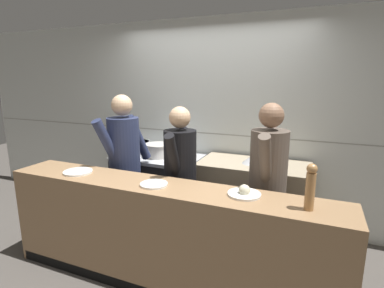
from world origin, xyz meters
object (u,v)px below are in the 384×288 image
(braising_pot, at_px, (185,151))
(pepper_mill, at_px, (310,186))
(mixing_bowl_steel, at_px, (253,159))
(plated_dish_main, at_px, (78,172))
(stock_pot, at_px, (138,147))
(sauce_pot, at_px, (158,150))
(plated_dish_appetiser, at_px, (154,184))
(plated_dish_dessert, at_px, (244,193))
(oven_range, at_px, (160,188))
(chef_line, at_px, (267,184))
(chef_head_cook, at_px, (125,163))
(chef_sous, at_px, (180,177))

(braising_pot, distance_m, pepper_mill, 1.85)
(mixing_bowl_steel, height_order, plated_dish_main, mixing_bowl_steel)
(stock_pot, relative_size, mixing_bowl_steel, 1.26)
(stock_pot, xyz_separation_m, sauce_pot, (0.34, -0.06, 0.00))
(stock_pot, relative_size, pepper_mill, 0.95)
(plated_dish_appetiser, bearing_deg, plated_dish_dessert, 6.16)
(braising_pot, distance_m, plated_dish_appetiser, 1.14)
(oven_range, xyz_separation_m, pepper_mill, (1.85, -1.17, 0.70))
(plated_dish_main, bearing_deg, mixing_bowl_steel, 37.68)
(braising_pot, xyz_separation_m, plated_dish_main, (-0.64, -1.11, -0.01))
(oven_range, relative_size, sauce_pot, 3.34)
(plated_dish_appetiser, distance_m, plated_dish_dessert, 0.77)
(stock_pot, xyz_separation_m, chef_line, (1.80, -0.64, -0.04))
(mixing_bowl_steel, bearing_deg, stock_pot, 179.24)
(mixing_bowl_steel, distance_m, plated_dish_appetiser, 1.31)
(oven_range, height_order, plated_dish_dessert, plated_dish_dessert)
(stock_pot, distance_m, sauce_pot, 0.34)
(plated_dish_appetiser, bearing_deg, oven_range, 117.39)
(oven_range, xyz_separation_m, plated_dish_main, (-0.25, -1.15, 0.53))
(stock_pot, distance_m, plated_dish_main, 1.16)
(pepper_mill, bearing_deg, chef_head_cook, 164.26)
(pepper_mill, bearing_deg, stock_pot, 151.37)
(braising_pot, xyz_separation_m, chef_sous, (0.24, -0.63, -0.10))
(sauce_pot, bearing_deg, braising_pot, 0.71)
(oven_range, distance_m, sauce_pot, 0.53)
(braising_pot, height_order, plated_dish_appetiser, braising_pot)
(chef_head_cook, xyz_separation_m, chef_sous, (0.70, -0.05, -0.05))
(sauce_pot, bearing_deg, plated_dish_appetiser, -62.42)
(plated_dish_dessert, distance_m, chef_line, 0.47)
(pepper_mill, relative_size, chef_head_cook, 0.20)
(chef_sous, bearing_deg, oven_range, 126.54)
(braising_pot, distance_m, plated_dish_main, 1.28)
(plated_dish_appetiser, relative_size, chef_line, 0.14)
(stock_pot, distance_m, pepper_mill, 2.47)
(sauce_pot, xyz_separation_m, plated_dish_appetiser, (0.58, -1.12, 0.00))
(sauce_pot, height_order, braising_pot, braising_pot)
(mixing_bowl_steel, height_order, plated_dish_dessert, plated_dish_dessert)
(plated_dish_dessert, xyz_separation_m, chef_head_cook, (-1.45, 0.46, -0.04))
(mixing_bowl_steel, relative_size, plated_dish_main, 0.93)
(chef_head_cook, bearing_deg, oven_range, 100.96)
(sauce_pot, relative_size, chef_line, 0.20)
(oven_range, distance_m, chef_line, 1.68)
(mixing_bowl_steel, relative_size, chef_head_cook, 0.15)
(chef_line, bearing_deg, chef_head_cook, -179.83)
(chef_line, bearing_deg, braising_pot, 152.03)
(plated_dish_appetiser, distance_m, chef_line, 1.03)
(mixing_bowl_steel, relative_size, plated_dish_dessert, 0.97)
(plated_dish_dessert, height_order, pepper_mill, pepper_mill)
(stock_pot, xyz_separation_m, pepper_mill, (2.16, -1.18, 0.17))
(sauce_pot, distance_m, braising_pot, 0.37)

